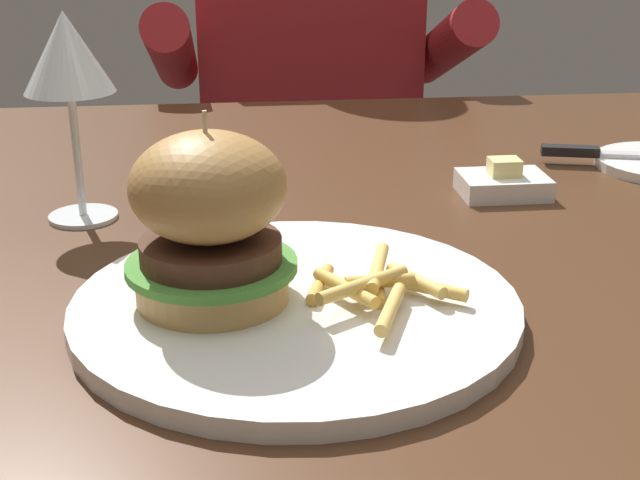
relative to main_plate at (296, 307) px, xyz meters
name	(u,v)px	position (x,y,z in m)	size (l,w,h in m)	color
dining_table	(296,298)	(0.02, 0.22, -0.10)	(1.21, 0.91, 0.74)	#472B19
main_plate	(296,307)	(0.00, 0.00, 0.00)	(0.31, 0.31, 0.01)	white
burger_sandwich	(209,219)	(-0.06, 0.00, 0.07)	(0.12, 0.12, 0.13)	tan
fries_pile	(377,285)	(0.05, -0.01, 0.02)	(0.11, 0.12, 0.02)	#E0B251
wine_glass	(67,59)	(-0.17, 0.22, 0.13)	(0.08, 0.08, 0.18)	silver
table_knife	(617,154)	(0.37, 0.32, 0.01)	(0.19, 0.06, 0.01)	silver
butter_dish	(503,183)	(0.22, 0.24, 0.00)	(0.08, 0.06, 0.04)	white
diner_person	(308,165)	(0.10, 0.95, -0.18)	(0.51, 0.36, 1.18)	#282833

